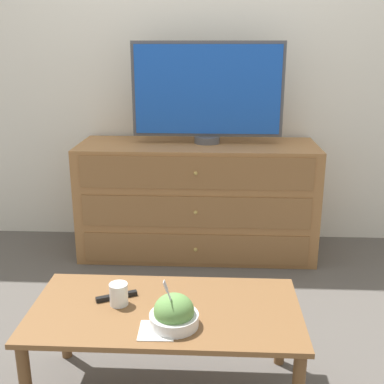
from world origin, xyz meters
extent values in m
plane|color=#56514C|center=(0.00, 0.00, 0.00)|extent=(12.00, 12.00, 0.00)
cube|color=white|center=(0.00, 0.03, 1.30)|extent=(12.00, 0.05, 2.60)
cube|color=#9E6B3D|center=(0.00, -0.28, 0.36)|extent=(1.50, 0.50, 0.73)
cube|color=brown|center=(0.00, -0.54, 0.12)|extent=(1.38, 0.01, 0.19)
sphere|color=tan|center=(0.00, -0.54, 0.12)|extent=(0.02, 0.02, 0.02)
cube|color=brown|center=(0.00, -0.54, 0.36)|extent=(1.38, 0.01, 0.19)
sphere|color=tan|center=(0.00, -0.54, 0.36)|extent=(0.02, 0.02, 0.02)
cube|color=brown|center=(0.00, -0.54, 0.61)|extent=(1.38, 0.01, 0.19)
sphere|color=tan|center=(0.00, -0.54, 0.61)|extent=(0.02, 0.02, 0.02)
cylinder|color=#515156|center=(0.06, -0.25, 0.75)|extent=(0.16, 0.16, 0.04)
cube|color=#515156|center=(0.06, -0.24, 1.06)|extent=(0.94, 0.04, 0.58)
cube|color=blue|center=(0.06, -0.26, 1.06)|extent=(0.90, 0.01, 0.54)
cube|color=brown|center=(-0.07, -1.67, 0.38)|extent=(1.01, 0.51, 0.02)
cylinder|color=brown|center=(-0.54, -1.45, 0.18)|extent=(0.04, 0.04, 0.37)
cylinder|color=brown|center=(0.40, -1.45, 0.18)|extent=(0.04, 0.04, 0.37)
cylinder|color=silver|center=(-0.02, -1.79, 0.41)|extent=(0.17, 0.17, 0.04)
ellipsoid|color=#66994C|center=(-0.02, -1.79, 0.45)|extent=(0.14, 0.14, 0.12)
cube|color=silver|center=(-0.02, -1.81, 0.48)|extent=(0.05, 0.01, 0.15)
cube|color=silver|center=(-0.05, -1.81, 0.55)|extent=(0.02, 0.02, 0.04)
cylinder|color=beige|center=(-0.24, -1.65, 0.41)|extent=(0.06, 0.06, 0.05)
cylinder|color=white|center=(-0.24, -1.65, 0.43)|extent=(0.07, 0.07, 0.09)
cube|color=white|center=(-0.08, -1.82, 0.39)|extent=(0.13, 0.13, 0.00)
cube|color=black|center=(-0.26, -1.61, 0.40)|extent=(0.16, 0.09, 0.02)
camera|label=1|loc=(0.11, -3.26, 1.34)|focal=45.00mm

